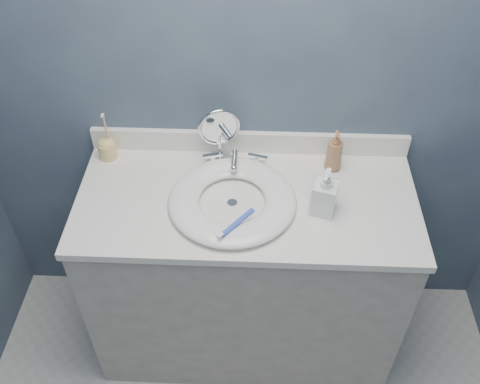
# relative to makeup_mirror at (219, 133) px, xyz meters

# --- Properties ---
(back_wall) EXTENTS (2.20, 0.02, 2.40)m
(back_wall) POSITION_rel_makeup_mirror_xyz_m (0.11, 0.06, 0.19)
(back_wall) COLOR #3F485F
(back_wall) RESTS_ON ground
(vanity_cabinet) EXTENTS (1.20, 0.55, 0.85)m
(vanity_cabinet) POSITION_rel_makeup_mirror_xyz_m (0.11, -0.21, -0.58)
(vanity_cabinet) COLOR beige
(vanity_cabinet) RESTS_ON ground
(countertop) EXTENTS (1.22, 0.57, 0.03)m
(countertop) POSITION_rel_makeup_mirror_xyz_m (0.11, -0.21, -0.14)
(countertop) COLOR white
(countertop) RESTS_ON vanity_cabinet
(backsplash) EXTENTS (1.22, 0.02, 0.09)m
(backsplash) POSITION_rel_makeup_mirror_xyz_m (0.11, 0.05, -0.08)
(backsplash) COLOR white
(backsplash) RESTS_ON countertop
(basin) EXTENTS (0.45, 0.45, 0.04)m
(basin) POSITION_rel_makeup_mirror_xyz_m (0.06, -0.24, -0.11)
(basin) COLOR white
(basin) RESTS_ON countertop
(drain) EXTENTS (0.04, 0.04, 0.01)m
(drain) POSITION_rel_makeup_mirror_xyz_m (0.06, -0.24, -0.12)
(drain) COLOR silver
(drain) RESTS_ON countertop
(faucet) EXTENTS (0.25, 0.13, 0.07)m
(faucet) POSITION_rel_makeup_mirror_xyz_m (0.06, -0.04, -0.10)
(faucet) COLOR silver
(faucet) RESTS_ON countertop
(makeup_mirror) EXTENTS (0.16, 0.09, 0.23)m
(makeup_mirror) POSITION_rel_makeup_mirror_xyz_m (0.00, 0.00, 0.00)
(makeup_mirror) COLOR silver
(makeup_mirror) RESTS_ON countertop
(soap_bottle_amber) EXTENTS (0.07, 0.07, 0.17)m
(soap_bottle_amber) POSITION_rel_makeup_mirror_xyz_m (0.43, -0.03, -0.04)
(soap_bottle_amber) COLOR #9A6A45
(soap_bottle_amber) RESTS_ON countertop
(soap_bottle_clear) EXTENTS (0.10, 0.10, 0.18)m
(soap_bottle_clear) POSITION_rel_makeup_mirror_xyz_m (0.37, -0.26, -0.04)
(soap_bottle_clear) COLOR white
(soap_bottle_clear) RESTS_ON countertop
(toothbrush_holder) EXTENTS (0.07, 0.07, 0.20)m
(toothbrush_holder) POSITION_rel_makeup_mirror_xyz_m (-0.43, -0.00, -0.08)
(toothbrush_holder) COLOR #EBC475
(toothbrush_holder) RESTS_ON countertop
(toothbrush_lying) EXTENTS (0.12, 0.14, 0.02)m
(toothbrush_lying) POSITION_rel_makeup_mirror_xyz_m (0.08, -0.37, -0.08)
(toothbrush_lying) COLOR blue
(toothbrush_lying) RESTS_ON basin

